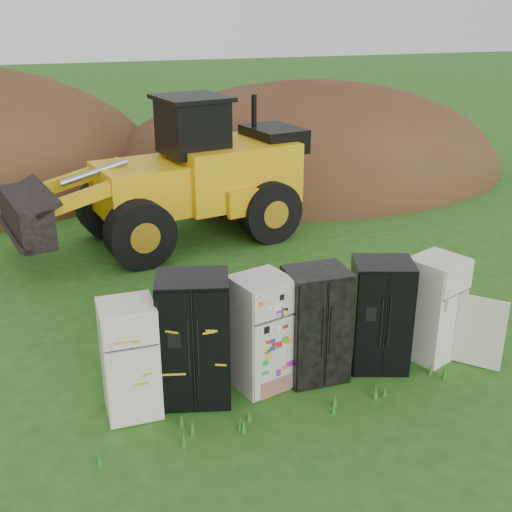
{
  "coord_description": "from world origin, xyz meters",
  "views": [
    {
      "loc": [
        -3.34,
        -8.05,
        5.52
      ],
      "look_at": [
        0.05,
        2.0,
        1.33
      ],
      "focal_mm": 45.0,
      "sensor_mm": 36.0,
      "label": 1
    }
  ],
  "objects_px": {
    "fridge_sticker": "(261,333)",
    "wheel_loader": "(160,174)",
    "fridge_black_side": "(194,339)",
    "fridge_black_right": "(380,315)",
    "fridge_open_door": "(434,308)",
    "fridge_dark_mid": "(316,324)",
    "fridge_leftmost": "(130,359)"
  },
  "relations": [
    {
      "from": "fridge_black_side",
      "to": "fridge_black_right",
      "type": "height_order",
      "value": "fridge_black_side"
    },
    {
      "from": "fridge_open_door",
      "to": "wheel_loader",
      "type": "xyz_separation_m",
      "value": [
        -3.19,
        6.76,
        0.88
      ]
    },
    {
      "from": "fridge_sticker",
      "to": "wheel_loader",
      "type": "distance_m",
      "value": 6.75
    },
    {
      "from": "fridge_black_side",
      "to": "fridge_dark_mid",
      "type": "relative_size",
      "value": 1.08
    },
    {
      "from": "wheel_loader",
      "to": "fridge_dark_mid",
      "type": "bearing_deg",
      "value": -91.9
    },
    {
      "from": "fridge_sticker",
      "to": "fridge_open_door",
      "type": "bearing_deg",
      "value": -16.87
    },
    {
      "from": "wheel_loader",
      "to": "fridge_black_side",
      "type": "bearing_deg",
      "value": -108.1
    },
    {
      "from": "fridge_leftmost",
      "to": "fridge_sticker",
      "type": "height_order",
      "value": "fridge_sticker"
    },
    {
      "from": "fridge_leftmost",
      "to": "fridge_sticker",
      "type": "bearing_deg",
      "value": 2.06
    },
    {
      "from": "fridge_dark_mid",
      "to": "fridge_black_right",
      "type": "height_order",
      "value": "fridge_black_right"
    },
    {
      "from": "fridge_black_side",
      "to": "fridge_sticker",
      "type": "height_order",
      "value": "fridge_black_side"
    },
    {
      "from": "fridge_dark_mid",
      "to": "fridge_black_right",
      "type": "xyz_separation_m",
      "value": [
        1.1,
        -0.04,
        0.0
      ]
    },
    {
      "from": "fridge_black_side",
      "to": "fridge_black_right",
      "type": "distance_m",
      "value": 3.02
    },
    {
      "from": "wheel_loader",
      "to": "fridge_black_right",
      "type": "bearing_deg",
      "value": -83.16
    },
    {
      "from": "fridge_open_door",
      "to": "wheel_loader",
      "type": "height_order",
      "value": "wheel_loader"
    },
    {
      "from": "fridge_sticker",
      "to": "wheel_loader",
      "type": "height_order",
      "value": "wheel_loader"
    },
    {
      "from": "fridge_dark_mid",
      "to": "wheel_loader",
      "type": "distance_m",
      "value": 6.87
    },
    {
      "from": "fridge_open_door",
      "to": "fridge_black_right",
      "type": "bearing_deg",
      "value": 157.71
    },
    {
      "from": "fridge_black_side",
      "to": "fridge_sticker",
      "type": "xyz_separation_m",
      "value": [
        1.03,
        0.02,
        -0.08
      ]
    },
    {
      "from": "fridge_sticker",
      "to": "fridge_dark_mid",
      "type": "xyz_separation_m",
      "value": [
        0.88,
        -0.03,
        0.01
      ]
    },
    {
      "from": "fridge_dark_mid",
      "to": "fridge_black_right",
      "type": "bearing_deg",
      "value": -1.43
    },
    {
      "from": "fridge_black_right",
      "to": "wheel_loader",
      "type": "xyz_separation_m",
      "value": [
        -2.2,
        6.76,
        0.84
      ]
    },
    {
      "from": "fridge_black_right",
      "to": "fridge_open_door",
      "type": "relative_size",
      "value": 1.04
    },
    {
      "from": "fridge_dark_mid",
      "to": "wheel_loader",
      "type": "relative_size",
      "value": 0.25
    },
    {
      "from": "fridge_leftmost",
      "to": "fridge_open_door",
      "type": "distance_m",
      "value": 4.95
    },
    {
      "from": "fridge_dark_mid",
      "to": "fridge_open_door",
      "type": "bearing_deg",
      "value": -0.39
    },
    {
      "from": "fridge_black_right",
      "to": "wheel_loader",
      "type": "bearing_deg",
      "value": 127.09
    },
    {
      "from": "fridge_leftmost",
      "to": "fridge_black_side",
      "type": "relative_size",
      "value": 0.88
    },
    {
      "from": "fridge_black_side",
      "to": "wheel_loader",
      "type": "xyz_separation_m",
      "value": [
        0.81,
        6.71,
        0.77
      ]
    },
    {
      "from": "fridge_sticker",
      "to": "fridge_leftmost",
      "type": "bearing_deg",
      "value": 166.56
    },
    {
      "from": "fridge_sticker",
      "to": "fridge_open_door",
      "type": "height_order",
      "value": "fridge_sticker"
    },
    {
      "from": "fridge_sticker",
      "to": "fridge_black_right",
      "type": "distance_m",
      "value": 1.98
    }
  ]
}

